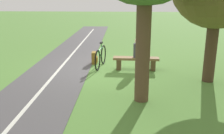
# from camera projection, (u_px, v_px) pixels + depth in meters

# --- Properties ---
(ground_plane) EXTENTS (80.00, 80.00, 0.00)m
(ground_plane) POSITION_uv_depth(u_px,v_px,m) (98.00, 69.00, 9.03)
(ground_plane) COLOR #548438
(paved_path) EXTENTS (3.71, 36.06, 0.02)m
(paved_path) POSITION_uv_depth(u_px,v_px,m) (17.00, 119.00, 5.27)
(paved_path) COLOR #4C494C
(paved_path) RESTS_ON ground_plane
(path_centre_line) EXTENTS (1.43, 31.98, 0.00)m
(path_centre_line) POSITION_uv_depth(u_px,v_px,m) (16.00, 119.00, 5.27)
(path_centre_line) COLOR silver
(path_centre_line) RESTS_ON paved_path
(bench) EXTENTS (1.64, 0.41, 0.45)m
(bench) POSITION_uv_depth(u_px,v_px,m) (136.00, 61.00, 8.91)
(bench) COLOR brown
(bench) RESTS_ON ground_plane
(person_seated) EXTENTS (0.31, 0.31, 0.71)m
(person_seated) POSITION_uv_depth(u_px,v_px,m) (138.00, 49.00, 8.78)
(person_seated) COLOR #38383D
(person_seated) RESTS_ON bench
(bicycle) EXTENTS (0.23, 1.69, 0.92)m
(bicycle) POSITION_uv_depth(u_px,v_px,m) (101.00, 57.00, 9.22)
(bicycle) COLOR black
(bicycle) RESTS_ON ground_plane
(backpack) EXTENTS (0.24, 0.37, 0.46)m
(backpack) POSITION_uv_depth(u_px,v_px,m) (94.00, 58.00, 9.76)
(backpack) COLOR olive
(backpack) RESTS_ON ground_plane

